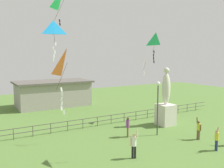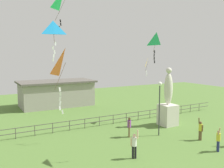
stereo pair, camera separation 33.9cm
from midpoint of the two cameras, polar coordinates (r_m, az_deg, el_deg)
statue_monument at (r=25.57m, az=13.04°, el=-5.00°), size 1.56×1.56×5.79m
lamppost at (r=21.88m, az=11.26°, el=-2.92°), size 0.36×0.36×4.73m
person_0 at (r=20.12m, az=23.59°, el=-11.47°), size 0.39×0.44×1.85m
person_2 at (r=22.13m, az=20.00°, el=-9.67°), size 0.29×0.49×1.85m
person_3 at (r=17.38m, az=5.68°, el=-13.49°), size 0.48×0.43×2.02m
person_4 at (r=21.65m, az=4.41°, el=-9.53°), size 0.32×0.45×1.70m
kite_0 at (r=26.35m, az=8.61°, el=4.92°), size 0.83×0.92×2.05m
kite_1 at (r=17.63m, az=-10.22°, el=18.17°), size 1.18×1.18×2.77m
kite_2 at (r=17.03m, az=10.68°, el=9.86°), size 0.40×1.07×2.04m
kite_3 at (r=14.60m, az=-12.62°, el=11.81°), size 1.04×0.85×2.20m
kite_4 at (r=11.78m, az=-9.81°, el=4.32°), size 0.89×0.93×3.06m
waterfront_railing at (r=23.91m, az=-8.06°, el=-8.88°), size 36.04×0.06×0.95m
pavilion_building at (r=35.41m, az=-12.32°, el=-2.04°), size 10.12×5.36×3.49m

